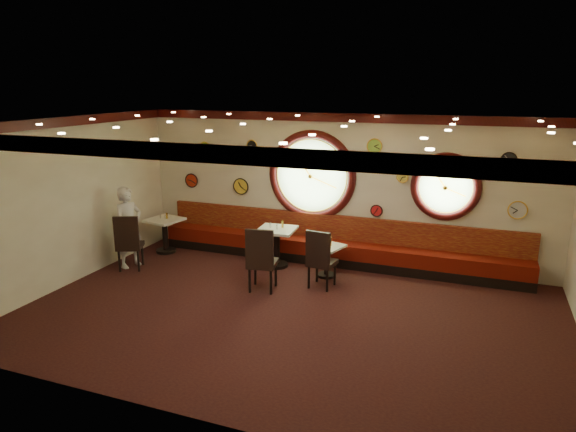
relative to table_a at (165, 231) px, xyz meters
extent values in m
cube|color=black|center=(3.84, -2.10, -0.50)|extent=(9.00, 6.00, 0.00)
cube|color=gold|center=(3.84, -2.10, 2.70)|extent=(9.00, 6.00, 0.02)
cube|color=beige|center=(3.84, 0.90, 1.10)|extent=(9.00, 0.02, 3.20)
cube|color=beige|center=(3.84, -5.10, 1.10)|extent=(9.00, 0.02, 3.20)
cube|color=beige|center=(-0.66, -2.10, 1.10)|extent=(0.02, 6.00, 3.20)
cube|color=#380A0A|center=(3.84, 0.85, 2.61)|extent=(9.00, 0.10, 0.18)
cube|color=#380A0A|center=(3.84, -5.05, 2.61)|extent=(9.00, 0.10, 0.18)
cube|color=#380A0A|center=(-0.61, -2.10, 2.61)|extent=(0.10, 6.00, 0.18)
cube|color=black|center=(3.84, 0.62, -0.40)|extent=(8.00, 0.55, 0.20)
cube|color=#570E07|center=(3.84, 0.62, -0.15)|extent=(8.00, 0.55, 0.30)
cube|color=#62070F|center=(3.84, 0.84, 0.25)|extent=(8.00, 0.10, 0.55)
cylinder|color=#95BF73|center=(3.24, 0.90, 1.35)|extent=(1.66, 0.02, 1.66)
torus|color=#380A0A|center=(3.24, 0.88, 1.35)|extent=(1.98, 0.18, 1.98)
torus|color=gold|center=(3.24, 0.85, 1.35)|extent=(1.61, 0.03, 1.61)
cylinder|color=#95BF73|center=(6.04, 0.90, 1.30)|extent=(1.10, 0.02, 1.10)
torus|color=#380A0A|center=(6.04, 0.88, 1.30)|extent=(1.38, 0.18, 1.38)
torus|color=gold|center=(6.04, 0.85, 1.30)|extent=(1.09, 0.03, 1.09)
cylinder|color=black|center=(7.14, 0.86, 1.90)|extent=(0.28, 0.03, 0.28)
cylinder|color=#8ED42A|center=(0.64, 0.86, 1.85)|extent=(0.26, 0.03, 0.26)
cylinder|color=silver|center=(7.39, 0.86, 0.95)|extent=(0.34, 0.03, 0.34)
cylinder|color=#E1CD4B|center=(5.19, 0.86, 1.45)|extent=(0.22, 0.03, 0.22)
cylinder|color=black|center=(1.84, 0.86, 1.95)|extent=(0.24, 0.03, 0.24)
cylinder|color=gold|center=(1.54, 0.86, 1.00)|extent=(0.36, 0.03, 0.36)
cylinder|color=#B62712|center=(0.24, 0.86, 1.05)|extent=(0.32, 0.03, 0.32)
cylinder|color=red|center=(4.69, 0.86, 0.70)|extent=(0.24, 0.03, 0.24)
cylinder|color=#97D342|center=(4.59, 0.86, 2.05)|extent=(0.30, 0.03, 0.30)
cylinder|color=black|center=(0.00, 0.00, -0.47)|extent=(0.45, 0.45, 0.06)
cylinder|color=black|center=(0.00, 0.00, -0.11)|extent=(0.12, 0.12, 0.72)
cube|color=white|center=(0.00, 0.00, 0.27)|extent=(0.85, 0.85, 0.05)
cylinder|color=black|center=(2.77, 0.02, -0.47)|extent=(0.48, 0.48, 0.07)
cylinder|color=black|center=(2.77, 0.02, -0.09)|extent=(0.13, 0.13, 0.76)
cube|color=white|center=(2.77, 0.02, 0.31)|extent=(0.82, 0.82, 0.05)
cylinder|color=black|center=(3.93, -0.17, -0.48)|extent=(0.38, 0.38, 0.05)
cylinder|color=black|center=(3.93, -0.17, -0.18)|extent=(0.10, 0.10, 0.60)
cube|color=white|center=(3.93, -0.17, 0.13)|extent=(0.74, 0.74, 0.04)
cube|color=black|center=(-0.06, -1.18, -0.01)|extent=(0.66, 0.66, 0.09)
cube|color=black|center=(0.03, -1.38, 0.36)|extent=(0.48, 0.26, 0.65)
cube|color=black|center=(2.99, -1.25, 0.02)|extent=(0.60, 0.60, 0.09)
cube|color=black|center=(3.03, -1.47, 0.40)|extent=(0.52, 0.15, 0.68)
cube|color=black|center=(4.00, -0.72, -0.02)|extent=(0.53, 0.53, 0.08)
cube|color=black|center=(3.98, -0.93, 0.34)|extent=(0.49, 0.12, 0.63)
cylinder|color=silver|center=(-0.11, 0.02, 0.34)|extent=(0.03, 0.03, 0.09)
cylinder|color=silver|center=(2.62, 0.03, 0.39)|extent=(0.04, 0.04, 0.11)
cylinder|color=#B8B7BC|center=(3.87, -0.17, 0.21)|extent=(0.04, 0.04, 0.10)
cylinder|color=silver|center=(0.03, 0.00, 0.34)|extent=(0.03, 0.03, 0.09)
cylinder|color=silver|center=(2.80, -0.04, 0.38)|extent=(0.03, 0.03, 0.09)
cylinder|color=silver|center=(3.94, -0.18, 0.20)|extent=(0.04, 0.04, 0.10)
cylinder|color=gold|center=(0.05, 0.04, 0.36)|extent=(0.04, 0.04, 0.14)
cylinder|color=gold|center=(2.85, 0.14, 0.41)|extent=(0.05, 0.05, 0.15)
cylinder|color=#C37D2E|center=(3.99, -0.15, 0.24)|extent=(0.05, 0.05, 0.17)
imported|color=silver|center=(-0.16, -1.06, 0.36)|extent=(0.57, 0.72, 1.72)
camera|label=1|loc=(6.66, -9.57, 3.30)|focal=32.00mm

